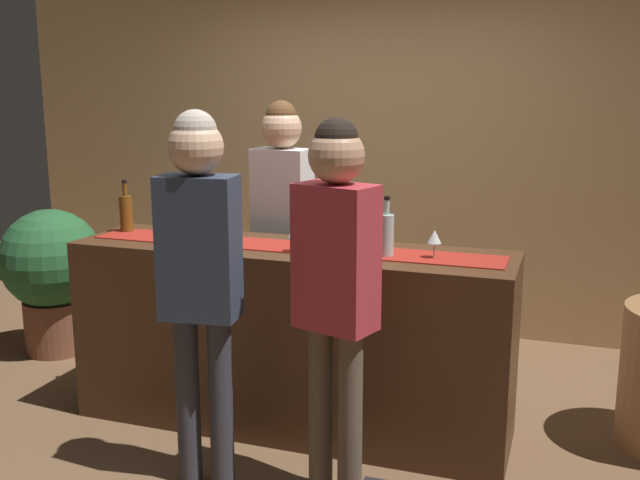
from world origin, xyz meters
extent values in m
plane|color=brown|center=(0.00, 0.00, 0.00)|extent=(10.00, 10.00, 0.00)
cube|color=tan|center=(0.00, 1.90, 1.45)|extent=(6.00, 0.12, 2.90)
cube|color=#472B19|center=(0.00, 0.00, 0.50)|extent=(2.34, 0.60, 1.00)
cube|color=maroon|center=(0.00, 0.00, 1.00)|extent=(2.22, 0.28, 0.01)
cylinder|color=brown|center=(-1.03, 0.07, 1.10)|extent=(0.07, 0.07, 0.21)
cylinder|color=brown|center=(-1.03, 0.07, 1.25)|extent=(0.03, 0.03, 0.08)
cylinder|color=black|center=(-1.03, 0.07, 1.29)|extent=(0.03, 0.03, 0.02)
cylinder|color=#194723|center=(-0.47, 0.08, 1.10)|extent=(0.07, 0.07, 0.21)
cylinder|color=#194723|center=(-0.47, 0.08, 1.25)|extent=(0.03, 0.03, 0.08)
cylinder|color=black|center=(-0.47, 0.08, 1.29)|extent=(0.03, 0.03, 0.02)
cylinder|color=#B2C6C1|center=(0.53, -0.04, 1.10)|extent=(0.07, 0.07, 0.21)
cylinder|color=#B2C6C1|center=(0.53, -0.04, 1.25)|extent=(0.03, 0.03, 0.08)
cylinder|color=black|center=(0.53, -0.04, 1.29)|extent=(0.03, 0.03, 0.02)
cylinder|color=silver|center=(0.76, -0.01, 1.00)|extent=(0.06, 0.06, 0.00)
cylinder|color=silver|center=(0.76, -0.01, 1.04)|extent=(0.01, 0.01, 0.08)
cone|color=silver|center=(0.76, -0.01, 1.11)|extent=(0.07, 0.07, 0.06)
cylinder|color=silver|center=(0.07, -0.11, 1.00)|extent=(0.06, 0.06, 0.00)
cylinder|color=silver|center=(0.07, -0.11, 1.04)|extent=(0.01, 0.01, 0.08)
cone|color=silver|center=(0.07, -0.11, 1.11)|extent=(0.07, 0.07, 0.06)
cylinder|color=#26262B|center=(-0.20, 0.57, 0.41)|extent=(0.11, 0.11, 0.81)
cylinder|color=#26262B|center=(-0.36, 0.59, 0.41)|extent=(0.11, 0.11, 0.81)
cube|color=white|center=(-0.28, 0.58, 1.13)|extent=(0.36, 0.23, 0.64)
sphere|color=#DBAD89|center=(-0.28, 0.58, 1.58)|extent=(0.24, 0.24, 0.24)
sphere|color=brown|center=(-0.28, 0.58, 1.64)|extent=(0.19, 0.19, 0.19)
cylinder|color=brown|center=(0.37, -0.58, 0.40)|extent=(0.11, 0.11, 0.80)
cylinder|color=brown|center=(0.52, -0.62, 0.40)|extent=(0.11, 0.11, 0.80)
cube|color=#B7333D|center=(0.45, -0.60, 1.11)|extent=(0.38, 0.29, 0.63)
sphere|color=tan|center=(0.45, -0.60, 1.55)|extent=(0.24, 0.24, 0.24)
sphere|color=black|center=(0.45, -0.60, 1.61)|extent=(0.19, 0.19, 0.19)
cylinder|color=#33333D|center=(-0.24, -0.70, 0.40)|extent=(0.11, 0.11, 0.81)
cylinder|color=#33333D|center=(-0.08, -0.68, 0.40)|extent=(0.11, 0.11, 0.81)
cube|color=#2D384C|center=(-0.16, -0.69, 1.13)|extent=(0.36, 0.24, 0.64)
sphere|color=#DBAD89|center=(-0.16, -0.69, 1.57)|extent=(0.24, 0.24, 0.24)
sphere|color=#AD9E8E|center=(-0.16, -0.69, 1.64)|extent=(0.19, 0.19, 0.19)
cylinder|color=brown|center=(-1.96, 0.53, 0.18)|extent=(0.42, 0.42, 0.37)
sphere|color=#23562D|center=(-1.96, 0.53, 0.66)|extent=(0.68, 0.68, 0.68)
camera|label=1|loc=(1.39, -3.54, 1.85)|focal=41.81mm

